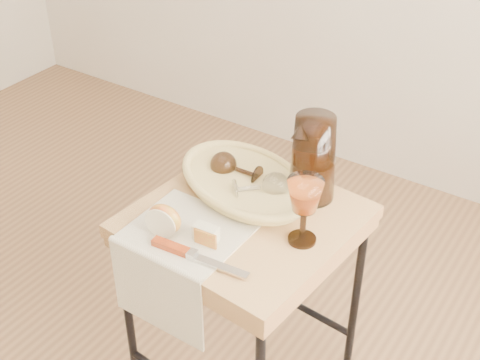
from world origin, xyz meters
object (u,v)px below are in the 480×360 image
Objects in this scene: apple_half at (165,219)px; side_table at (244,308)px; table_knife at (195,255)px; goblet_lying_b at (258,187)px; pitcher at (313,158)px; goblet_lying_a at (238,170)px; wine_goblet at (304,211)px; tea_towel at (187,232)px; bread_basket at (245,184)px.

side_table is at bearing 44.28° from apple_half.
apple_half is 0.13m from table_knife.
goblet_lying_b is at bearing 85.26° from table_knife.
pitcher is 0.40m from table_knife.
goblet_lying_a is 0.10m from goblet_lying_b.
wine_goblet reaches higher than side_table.
tea_towel is 0.29m from wine_goblet.
wine_goblet is (0.25, 0.13, 0.09)m from tea_towel.
apple_half is (-0.04, -0.03, 0.04)m from tea_towel.
goblet_lying_b is at bearing 52.96° from apple_half.
goblet_lying_a is 0.29m from wine_goblet.
side_table is 3.68× the size of wine_goblet.
bread_basket reaches higher than tea_towel.
goblet_lying_b is 0.16m from pitcher.
table_knife is (0.08, -0.07, 0.01)m from tea_towel.
bread_basket is (0.02, 0.23, 0.02)m from tea_towel.
side_table is at bearing 128.46° from goblet_lying_a.
tea_towel is 1.00× the size of pitcher.
side_table is at bearing 60.65° from tea_towel.
goblet_lying_b is 1.32× the size of apple_half.
goblet_lying_b is 0.27m from table_knife.
apple_half reaches higher than table_knife.
wine_goblet is (0.23, -0.10, 0.06)m from bread_basket.
pitcher is 0.19m from wine_goblet.
goblet_lying_b reaches higher than side_table.
apple_half is at bearing -143.02° from tea_towel.
tea_towel is 3.13× the size of apple_half.
side_table is at bearing -136.59° from pitcher.
bread_basket is at bearing 122.63° from side_table.
apple_half is at bearing -151.03° from wine_goblet.
table_knife is at bearing -134.80° from goblet_lying_b.
apple_half is at bearing -125.53° from side_table.
wine_goblet is 0.72× the size of table_knife.
bread_basket is at bearing 65.94° from apple_half.
pitcher reaches higher than bread_basket.
tea_towel is 0.37m from pitcher.
wine_goblet reaches higher than bread_basket.
wine_goblet is at bearing 154.64° from goblet_lying_a.
bread_basket is (-0.06, 0.09, 0.35)m from side_table.
apple_half is at bearing -139.33° from pitcher.
goblet_lying_b is at bearing 69.66° from tea_towel.
tea_towel is 1.10× the size of table_knife.
side_table is 0.40m from goblet_lying_a.
apple_half is 0.35× the size of table_knife.
goblet_lying_b reaches higher than bread_basket.
wine_goblet reaches higher than tea_towel.
goblet_lying_a is 0.27m from apple_half.
wine_goblet is 0.27m from table_knife.
bread_basket is 1.35× the size of pitcher.
wine_goblet is at bearing -2.38° from side_table.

